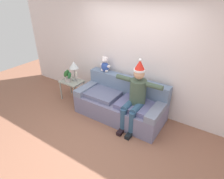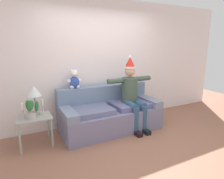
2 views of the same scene
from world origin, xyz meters
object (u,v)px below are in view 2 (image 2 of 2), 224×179
Objects in this scene: potted_plant at (32,110)px; candle_short at (42,105)px; couch at (109,113)px; side_table at (34,121)px; candle_tall at (23,109)px; teddy_bear at (74,80)px; table_lamp at (34,92)px; person_seated at (132,92)px.

potted_plant reaches higher than candle_short.
side_table is at bearing -177.27° from couch.
candle_short is at bearing 10.76° from candle_tall.
potted_plant is at bearing -143.97° from candle_short.
candle_short is (-0.68, -0.31, -0.33)m from teddy_bear.
table_lamp is at bearing -161.52° from teddy_bear.
side_table is 1.09× the size of table_lamp.
potted_plant is (-0.03, -0.10, 0.24)m from side_table.
candle_short is at bearing 175.44° from person_seated.
couch reaches higher than side_table.
couch is 5.30× the size of teddy_bear.
teddy_bear is at bearing 157.37° from person_seated.
person_seated reaches higher than potted_plant.
candle_tall is 0.94× the size of candle_short.
person_seated is 4.41× the size of potted_plant.
couch is 1.33× the size of person_seated.
table_lamp reaches higher than candle_tall.
table_lamp is (-0.79, -0.26, -0.11)m from teddy_bear.
teddy_bear reaches higher than side_table.
potted_plant is at bearing -152.74° from teddy_bear.
person_seated is at bearing -2.21° from candle_tall.
teddy_bear is at bearing 18.48° from table_lamp.
couch is at bearing 3.17° from candle_tall.
teddy_bear reaches higher than couch.
candle_tall is (-1.63, -0.09, 0.37)m from couch.
person_seated reaches higher than teddy_bear.
candle_tall is at bearing -176.83° from couch.
side_table is 0.31m from candle_short.
table_lamp is at bearing 157.48° from candle_short.
table_lamp is 0.26m from candle_short.
teddy_bear is at bearing 20.41° from candle_tall.
side_table is 1.63× the size of potted_plant.
side_table is at bearing 177.01° from person_seated.
person_seated is at bearing -0.14° from potted_plant.
candle_short is (0.19, 0.14, 0.02)m from potted_plant.
table_lamp is 1.50× the size of potted_plant.
table_lamp is (-1.87, 0.19, 0.17)m from person_seated.
side_table is at bearing -157.29° from teddy_bear.
potted_plant reaches higher than side_table.
couch is 0.64m from person_seated.
potted_plant is 0.15m from candle_tall.
couch is 3.59× the size of side_table.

